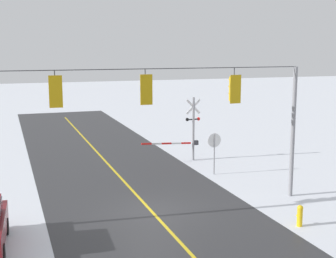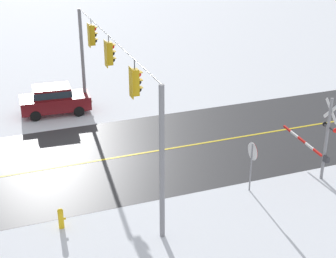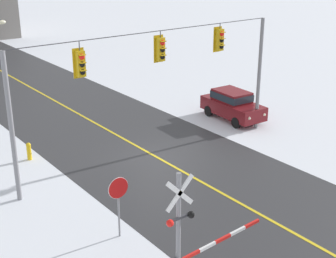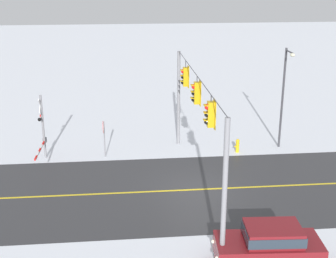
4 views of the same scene
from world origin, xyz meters
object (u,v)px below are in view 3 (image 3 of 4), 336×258
object	(u,v)px
stop_sign	(118,194)
fire_hydrant	(29,151)
railroad_crossing	(186,233)
parked_car_maroon	(232,104)

from	to	relation	value
stop_sign	fire_hydrant	xyz separation A→B (m)	(0.06, 8.40, -1.25)
stop_sign	fire_hydrant	world-z (taller)	stop_sign
stop_sign	railroad_crossing	bearing A→B (deg)	-89.13
parked_car_maroon	fire_hydrant	xyz separation A→B (m)	(-12.02, 1.68, -0.49)
railroad_crossing	parked_car_maroon	bearing A→B (deg)	40.82
stop_sign	railroad_crossing	xyz separation A→B (m)	(0.06, -3.67, 0.28)
railroad_crossing	parked_car_maroon	xyz separation A→B (m)	(12.03, 10.39, -1.04)
stop_sign	railroad_crossing	world-z (taller)	railroad_crossing
stop_sign	parked_car_maroon	xyz separation A→B (m)	(12.08, 6.72, -0.76)
stop_sign	parked_car_maroon	size ratio (longest dim) A/B	0.55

